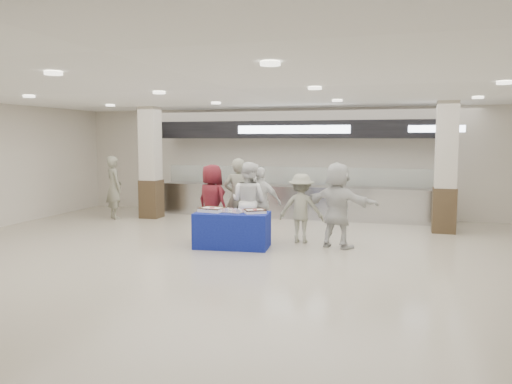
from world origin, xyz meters
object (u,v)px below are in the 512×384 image
(cupcake_tray, at_px, (233,211))
(soldier_bg, at_px, (114,187))
(soldier_a, at_px, (238,198))
(display_table, at_px, (232,230))
(chef_tall, at_px, (249,202))
(sheet_cake_left, at_px, (212,209))
(civilian_maroon, at_px, (212,202))
(chef_short, at_px, (261,203))
(sheet_cake_right, at_px, (255,211))
(civilian_white, at_px, (338,205))
(soldier_b, at_px, (301,208))

(cupcake_tray, distance_m, soldier_bg, 5.23)
(soldier_a, bearing_deg, cupcake_tray, 90.51)
(display_table, bearing_deg, chef_tall, 74.21)
(display_table, distance_m, sheet_cake_left, 0.62)
(soldier_bg, bearing_deg, cupcake_tray, -172.57)
(civilian_maroon, xyz_separation_m, chef_short, (1.08, 0.29, -0.03))
(civilian_maroon, bearing_deg, soldier_a, -119.73)
(display_table, relative_size, cupcake_tray, 3.03)
(chef_short, bearing_deg, sheet_cake_right, 101.60)
(soldier_a, bearing_deg, civilian_white, 155.08)
(soldier_b, height_order, soldier_bg, soldier_bg)
(display_table, bearing_deg, civilian_white, 10.58)
(chef_short, height_order, soldier_bg, soldier_bg)
(civilian_white, height_order, soldier_bg, civilian_white)
(chef_short, xyz_separation_m, soldier_bg, (-4.83, 1.58, 0.08))
(sheet_cake_right, distance_m, soldier_a, 1.32)
(sheet_cake_right, relative_size, cupcake_tray, 1.03)
(display_table, distance_m, civilian_white, 2.29)
(civilian_white, bearing_deg, chef_tall, 16.37)
(display_table, height_order, sheet_cake_right, sheet_cake_right)
(civilian_white, bearing_deg, soldier_b, 0.68)
(soldier_a, xyz_separation_m, chef_tall, (0.38, -0.40, -0.03))
(civilian_maroon, bearing_deg, sheet_cake_left, 134.47)
(civilian_white, bearing_deg, sheet_cake_left, 33.76)
(sheet_cake_left, relative_size, soldier_bg, 0.31)
(sheet_cake_left, bearing_deg, cupcake_tray, 4.46)
(cupcake_tray, bearing_deg, chef_tall, 81.01)
(display_table, distance_m, chef_short, 1.20)
(sheet_cake_left, height_order, sheet_cake_right, sheet_cake_left)
(display_table, relative_size, soldier_bg, 0.86)
(chef_tall, height_order, chef_short, chef_tall)
(sheet_cake_right, relative_size, chef_short, 0.32)
(soldier_bg, bearing_deg, chef_tall, -164.69)
(cupcake_tray, xyz_separation_m, chef_short, (0.31, 1.04, 0.04))
(civilian_maroon, height_order, soldier_b, civilian_maroon)
(civilian_white, bearing_deg, cupcake_tray, 35.78)
(cupcake_tray, bearing_deg, civilian_white, 16.16)
(soldier_a, bearing_deg, chef_tall, 121.03)
(display_table, relative_size, soldier_a, 0.84)
(chef_tall, height_order, civilian_white, civilian_white)
(sheet_cake_right, bearing_deg, soldier_bg, 152.69)
(civilian_white, bearing_deg, soldier_a, 7.52)
(chef_short, bearing_deg, display_table, 75.70)
(civilian_maroon, relative_size, civilian_white, 0.95)
(chef_tall, relative_size, soldier_bg, 0.99)
(chef_short, bearing_deg, sheet_cake_left, 56.91)
(sheet_cake_left, xyz_separation_m, civilian_white, (2.58, 0.65, 0.10))
(sheet_cake_left, distance_m, cupcake_tray, 0.46)
(display_table, height_order, soldier_bg, soldier_bg)
(display_table, bearing_deg, soldier_a, 96.27)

